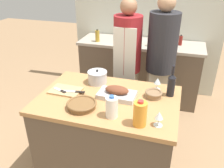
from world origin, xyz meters
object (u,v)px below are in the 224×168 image
Objects in this scene: milk_jug at (112,107)px; knife_chef at (73,92)px; knife_paring at (60,90)px; cutting_board at (66,91)px; wine_bottle_green at (171,84)px; roasting_pan at (117,93)px; juice_jug at (140,114)px; stock_pot at (97,77)px; wine_glass_left at (157,82)px; condiment_bottle_extra at (97,36)px; wine_glass_right at (159,116)px; person_cook_guest at (161,60)px; mixing_bowl at (154,94)px; person_cook_aproned at (127,61)px; wicker_basket at (82,105)px; condiment_bottle_tall at (153,40)px; condiment_bottle_short at (181,40)px.

milk_jug is 0.81× the size of knife_chef.
knife_chef is 1.53× the size of knife_paring.
wine_bottle_green is (0.97, 0.21, 0.11)m from cutting_board.
wine_bottle_green reaches higher than roasting_pan.
cutting_board is at bearing 158.36° from juice_jug.
wine_glass_left is at bearing 2.98° from stock_pot.
roasting_pan is 1.17× the size of cutting_board.
wine_glass_right is at bearing -57.33° from condiment_bottle_extra.
person_cook_guest is at bearing 95.68° from wine_glass_right.
wine_bottle_green is at bearing -31.20° from wine_glass_left.
person_cook_guest is at bearing 70.54° from roasting_pan.
milk_jug is 0.64m from wine_bottle_green.
stock_pot reaches higher than mixing_bowl.
person_cook_aproned is at bearing 64.17° from cutting_board.
knife_chef is (-0.83, 0.26, -0.07)m from wine_glass_right.
juice_jug is 0.24m from milk_jug.
roasting_pan is 2.81× the size of wine_glass_right.
wine_glass_right is at bearing -99.55° from person_cook_guest.
milk_jug is (0.28, -0.05, 0.06)m from wicker_basket.
knife_chef is (-0.88, -0.23, -0.10)m from wine_bottle_green.
person_cook_aproned is (-0.21, -0.67, -0.09)m from condiment_bottle_tall.
juice_jug is 0.75m from knife_chef.
wine_bottle_green reaches higher than knife_chef.
condiment_bottle_short is at bearing 53.31° from person_cook_aproned.
roasting_pan is at bearing -106.84° from condiment_bottle_short.
juice_jug is 0.13× the size of person_cook_guest.
mixing_bowl is at bearing 55.45° from milk_jug.
roasting_pan is at bearing 7.40° from knife_paring.
person_cook_guest is at bearing 51.86° from knife_chef.
wine_glass_right is 0.63× the size of condiment_bottle_tall.
wine_bottle_green is at bearing -90.89° from condiment_bottle_short.
wine_bottle_green is 1.99× the size of condiment_bottle_short.
condiment_bottle_tall is at bearing 99.72° from wine_glass_right.
knife_paring is (-0.58, 0.24, -0.07)m from milk_jug.
condiment_bottle_tall is (0.52, 1.52, 0.11)m from knife_chef.
cutting_board is 1.87× the size of mixing_bowl.
condiment_bottle_short is at bearing 83.86° from juice_jug.
milk_jug is (0.31, -0.53, 0.03)m from stock_pot.
roasting_pan is 2.84× the size of wine_glass_left.
milk_jug is at bearing -117.71° from person_cook_guest.
condiment_bottle_tall is (0.65, 1.53, 0.11)m from knife_paring.
wine_glass_left is 0.82× the size of condiment_bottle_short.
wicker_basket is 0.48m from stock_pot.
roasting_pan reaches higher than mixing_bowl.
stock_pot is at bearing -108.00° from person_cook_aproned.
milk_jug reaches higher than wine_glass_right.
wine_glass_right is 1.81m from condiment_bottle_tall.
condiment_bottle_tall is at bearing 2.15° from condiment_bottle_extra.
person_cook_guest is (-0.19, -0.77, -0.03)m from condiment_bottle_short.
wine_bottle_green is at bearing 84.07° from wine_glass_right.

